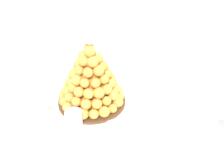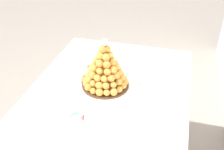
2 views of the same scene
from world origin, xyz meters
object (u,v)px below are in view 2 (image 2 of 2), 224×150
(dessert_cup_left, at_px, (95,55))
(macaron_goblet, at_px, (86,135))
(serving_tray, at_px, (101,86))
(dessert_cup_centre, at_px, (81,77))
(dessert_cup_mid_right, at_px, (73,93))
(dessert_cup_right, at_px, (61,109))
(wine_glass, at_px, (152,80))
(croquembouche, at_px, (105,68))
(creme_brulee_ramekin, at_px, (122,62))
(dessert_cup_mid_left, at_px, (87,66))

(dessert_cup_left, distance_m, macaron_goblet, 0.78)
(dessert_cup_left, bearing_deg, serving_tray, 25.37)
(dessert_cup_centre, xyz_separation_m, macaron_goblet, (0.49, 0.21, 0.12))
(dessert_cup_mid_right, bearing_deg, dessert_cup_right, -1.90)
(dessert_cup_left, relative_size, dessert_cup_mid_right, 1.26)
(dessert_cup_centre, height_order, dessert_cup_mid_right, dessert_cup_centre)
(dessert_cup_left, relative_size, wine_glass, 0.38)
(croquembouche, xyz_separation_m, dessert_cup_centre, (0.00, -0.14, -0.08))
(serving_tray, xyz_separation_m, dessert_cup_centre, (-0.00, -0.12, 0.03))
(serving_tray, relative_size, creme_brulee_ramekin, 8.12)
(croquembouche, bearing_deg, dessert_cup_centre, -89.26)
(serving_tray, relative_size, dessert_cup_centre, 11.75)
(dessert_cup_centre, height_order, wine_glass, wine_glass)
(dessert_cup_mid_right, height_order, creme_brulee_ramekin, dessert_cup_mid_right)
(croquembouche, distance_m, dessert_cup_mid_right, 0.21)
(macaron_goblet, bearing_deg, croquembouche, -171.37)
(croquembouche, xyz_separation_m, dessert_cup_mid_right, (0.14, -0.13, -0.08))
(dessert_cup_left, xyz_separation_m, dessert_cup_right, (0.52, 0.01, -0.00))
(dessert_cup_mid_left, xyz_separation_m, wine_glass, (0.16, 0.39, 0.08))
(croquembouche, height_order, dessert_cup_centre, croquembouche)
(serving_tray, distance_m, dessert_cup_left, 0.29)
(croquembouche, distance_m, dessert_cup_right, 0.31)
(dessert_cup_right, bearing_deg, creme_brulee_ramekin, 161.17)
(dessert_cup_right, bearing_deg, wine_glass, 120.55)
(dessert_cup_right, xyz_separation_m, macaron_goblet, (0.23, 0.21, 0.12))
(dessert_cup_mid_left, distance_m, wine_glass, 0.43)
(dessert_cup_left, relative_size, creme_brulee_ramekin, 0.73)
(dessert_cup_mid_left, xyz_separation_m, macaron_goblet, (0.61, 0.22, 0.12))
(croquembouche, bearing_deg, dessert_cup_right, -26.89)
(serving_tray, bearing_deg, croquembouche, 105.97)
(dessert_cup_right, height_order, wine_glass, wine_glass)
(dessert_cup_mid_right, xyz_separation_m, creme_brulee_ramekin, (-0.37, 0.17, -0.01))
(croquembouche, xyz_separation_m, dessert_cup_mid_left, (-0.12, -0.14, -0.08))
(dessert_cup_right, xyz_separation_m, wine_glass, (-0.22, 0.38, 0.08))
(creme_brulee_ramekin, bearing_deg, dessert_cup_centre, -36.29)
(dessert_cup_left, bearing_deg, croquembouche, 29.47)
(wine_glass, bearing_deg, dessert_cup_centre, -95.93)
(dessert_cup_centre, relative_size, macaron_goblet, 0.22)
(dessert_cup_mid_right, distance_m, creme_brulee_ramekin, 0.41)
(serving_tray, height_order, macaron_goblet, macaron_goblet)
(wine_glass, bearing_deg, dessert_cup_mid_left, -112.30)
(dessert_cup_right, bearing_deg, dessert_cup_centre, -179.39)
(serving_tray, distance_m, macaron_goblet, 0.52)
(dessert_cup_mid_right, height_order, dessert_cup_right, dessert_cup_right)
(serving_tray, relative_size, wine_glass, 4.28)
(macaron_goblet, relative_size, wine_glass, 1.64)
(dessert_cup_mid_right, bearing_deg, serving_tray, 140.25)
(dessert_cup_centre, bearing_deg, wine_glass, 84.07)
(dessert_cup_mid_left, height_order, macaron_goblet, macaron_goblet)
(dessert_cup_mid_right, height_order, macaron_goblet, macaron_goblet)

